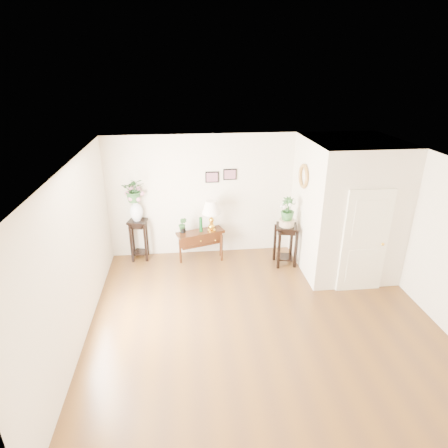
{
  "coord_description": "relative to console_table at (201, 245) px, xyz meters",
  "views": [
    {
      "loc": [
        -1.27,
        -5.29,
        4.18
      ],
      "look_at": [
        -0.54,
        1.3,
        1.32
      ],
      "focal_mm": 30.0,
      "sensor_mm": 36.0,
      "label": 1
    }
  ],
  "objects": [
    {
      "name": "green_vase",
      "position": [
        0.02,
        0.0,
        0.52
      ],
      "size": [
        0.08,
        0.08,
        0.34
      ],
      "primitive_type": "cylinder",
      "rotation": [
        0.0,
        0.0,
        -0.08
      ],
      "color": "#0A4016",
      "rests_on": "console_table"
    },
    {
      "name": "table_lamp",
      "position": [
        0.25,
        0.0,
        0.7
      ],
      "size": [
        0.54,
        0.54,
        0.73
      ],
      "primitive_type": "cube",
      "rotation": [
        0.0,
        0.0,
        -0.38
      ],
      "color": "gold",
      "rests_on": "console_table"
    },
    {
      "name": "plant_stand_b",
      "position": [
        1.86,
        -0.41,
        0.11
      ],
      "size": [
        0.53,
        0.53,
        0.93
      ],
      "primitive_type": "cube",
      "rotation": [
        0.0,
        0.0,
        -0.24
      ],
      "color": "black",
      "rests_on": "floor"
    },
    {
      "name": "floor",
      "position": [
        0.96,
        -2.36,
        -0.35
      ],
      "size": [
        6.0,
        5.5,
        0.02
      ],
      "primitive_type": "cube",
      "color": "brown",
      "rests_on": "ground"
    },
    {
      "name": "narcissus",
      "position": [
        1.86,
        -0.41,
        0.96
      ],
      "size": [
        0.3,
        0.3,
        0.52
      ],
      "primitive_type": "imported",
      "rotation": [
        0.0,
        0.0,
        -0.02
      ],
      "color": "#2A592B",
      "rests_on": "ceramic_bowl"
    },
    {
      "name": "wall_right",
      "position": [
        3.96,
        -2.36,
        1.05
      ],
      "size": [
        0.02,
        5.5,
        2.8
      ],
      "primitive_type": "cube",
      "color": "silver",
      "rests_on": "ground"
    },
    {
      "name": "plant_stand_a",
      "position": [
        -1.39,
        0.21,
        0.13
      ],
      "size": [
        0.46,
        0.46,
        0.96
      ],
      "primitive_type": "cube",
      "rotation": [
        0.0,
        0.0,
        -0.27
      ],
      "color": "black",
      "rests_on": "floor"
    },
    {
      "name": "wall_back",
      "position": [
        0.96,
        0.39,
        1.05
      ],
      "size": [
        6.0,
        0.02,
        2.8
      ],
      "primitive_type": "cube",
      "color": "silver",
      "rests_on": "ground"
    },
    {
      "name": "ceiling",
      "position": [
        0.96,
        -2.36,
        2.45
      ],
      "size": [
        6.0,
        5.5,
        0.02
      ],
      "primitive_type": "cube",
      "color": "white",
      "rests_on": "ground"
    },
    {
      "name": "wall_left",
      "position": [
        -2.04,
        -2.36,
        1.05
      ],
      "size": [
        0.02,
        5.5,
        2.8
      ],
      "primitive_type": "cube",
      "color": "silver",
      "rests_on": "ground"
    },
    {
      "name": "ceramic_bowl",
      "position": [
        1.86,
        -0.41,
        0.66
      ],
      "size": [
        0.43,
        0.43,
        0.14
      ],
      "primitive_type": "cylinder",
      "rotation": [
        0.0,
        0.0,
        -0.43
      ],
      "color": "beige",
      "rests_on": "plant_stand_b"
    },
    {
      "name": "partition",
      "position": [
        3.06,
        -0.59,
        1.05
      ],
      "size": [
        1.8,
        1.95,
        2.8
      ],
      "primitive_type": "cube",
      "color": "silver",
      "rests_on": "floor"
    },
    {
      "name": "art_print_right",
      "position": [
        0.71,
        0.37,
        1.55
      ],
      "size": [
        0.3,
        0.02,
        0.25
      ],
      "primitive_type": "cube",
      "color": "black",
      "rests_on": "wall_back"
    },
    {
      "name": "wall_ornament",
      "position": [
        2.12,
        -0.46,
        1.7
      ],
      "size": [
        0.07,
        0.51,
        0.51
      ],
      "primitive_type": "torus",
      "rotation": [
        0.0,
        1.57,
        0.0
      ],
      "color": "#B98146",
      "rests_on": "partition"
    },
    {
      "name": "door",
      "position": [
        3.06,
        -1.59,
        0.7
      ],
      "size": [
        0.9,
        0.05,
        2.1
      ],
      "primitive_type": "cube",
      "color": "white",
      "rests_on": "floor"
    },
    {
      "name": "potted_plant",
      "position": [
        -0.39,
        0.0,
        0.53
      ],
      "size": [
        0.23,
        0.22,
        0.35
      ],
      "primitive_type": "imported",
      "rotation": [
        0.0,
        0.0,
        -0.4
      ],
      "color": "#2A592B",
      "rests_on": "console_table"
    },
    {
      "name": "art_print_left",
      "position": [
        0.31,
        0.37,
        1.5
      ],
      "size": [
        0.3,
        0.02,
        0.25
      ],
      "primitive_type": "cube",
      "color": "black",
      "rests_on": "wall_back"
    },
    {
      "name": "console_table",
      "position": [
        0.0,
        0.0,
        0.0
      ],
      "size": [
        1.11,
        0.66,
        0.71
      ],
      "primitive_type": "cube",
      "rotation": [
        0.0,
        0.0,
        0.31
      ],
      "color": "black",
      "rests_on": "floor"
    },
    {
      "name": "lily_arrangement",
      "position": [
        -1.39,
        0.21,
        1.28
      ],
      "size": [
        0.49,
        0.43,
        0.55
      ],
      "primitive_type": "imported",
      "rotation": [
        0.0,
        0.0,
        -0.0
      ],
      "color": "#2A592B",
      "rests_on": "porcelain_vase"
    },
    {
      "name": "wall_front",
      "position": [
        0.96,
        -5.11,
        1.05
      ],
      "size": [
        6.0,
        0.02,
        2.8
      ],
      "primitive_type": "cube",
      "color": "silver",
      "rests_on": "ground"
    },
    {
      "name": "porcelain_vase",
      "position": [
        -1.39,
        0.21,
        0.83
      ],
      "size": [
        0.36,
        0.36,
        0.49
      ],
      "primitive_type": null,
      "rotation": [
        0.0,
        0.0,
        0.32
      ],
      "color": "white",
      "rests_on": "plant_stand_a"
    }
  ]
}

